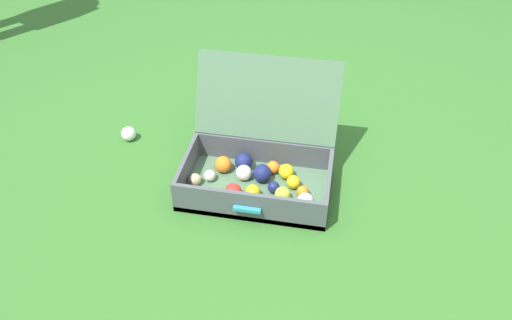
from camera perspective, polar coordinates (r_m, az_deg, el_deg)
name	(u,v)px	position (r m, az deg, el deg)	size (l,w,h in m)	color
ground_plane	(256,199)	(2.18, 0.05, -4.36)	(16.00, 16.00, 0.00)	#336B28
open_suitcase	(259,162)	(2.19, 0.33, -0.25)	(0.62, 0.55, 0.48)	#4C7051
stray_ball_on_grass	(129,134)	(2.55, -13.92, 2.85)	(0.07, 0.07, 0.07)	white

